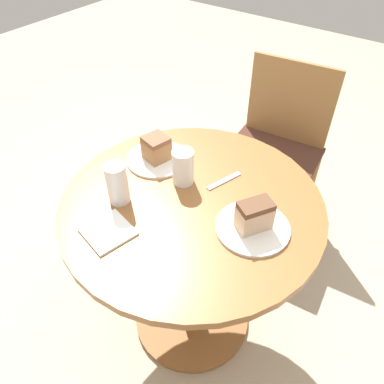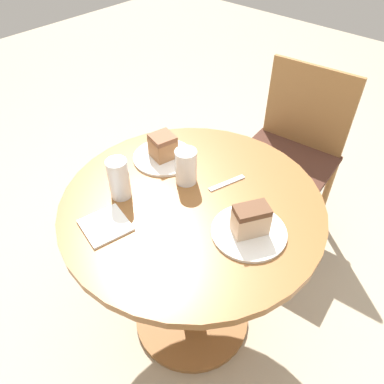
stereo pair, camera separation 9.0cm
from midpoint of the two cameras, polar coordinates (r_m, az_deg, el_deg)
name	(u,v)px [view 1 (the left image)]	position (r m, az deg, el deg)	size (l,w,h in m)	color
ground_plane	(192,317)	(1.87, -1.46, -18.56)	(8.00, 8.00, 0.00)	tan
table	(192,243)	(1.41, -1.85, -7.82)	(0.89, 0.89, 0.77)	brown
chair	(275,146)	(2.03, 11.32, 6.84)	(0.52, 0.49, 0.89)	olive
plate_near	(157,159)	(1.43, -7.13, 4.99)	(0.23, 0.23, 0.01)	silver
plate_far	(253,227)	(1.17, 7.03, -5.47)	(0.23, 0.23, 0.01)	silver
cake_slice_near	(156,148)	(1.40, -7.31, 6.62)	(0.10, 0.10, 0.09)	#9E6B42
cake_slice_far	(254,215)	(1.13, 7.25, -3.65)	(0.11, 0.12, 0.10)	beige
glass_lemonade	(183,169)	(1.29, -3.38, 3.47)	(0.08, 0.08, 0.13)	beige
glass_water	(118,185)	(1.24, -13.33, 0.94)	(0.07, 0.07, 0.15)	silver
napkin_stack	(108,232)	(1.19, -14.80, -5.95)	(0.16, 0.16, 0.01)	white
spoon	(224,181)	(1.32, 2.95, 1.65)	(0.06, 0.14, 0.00)	silver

